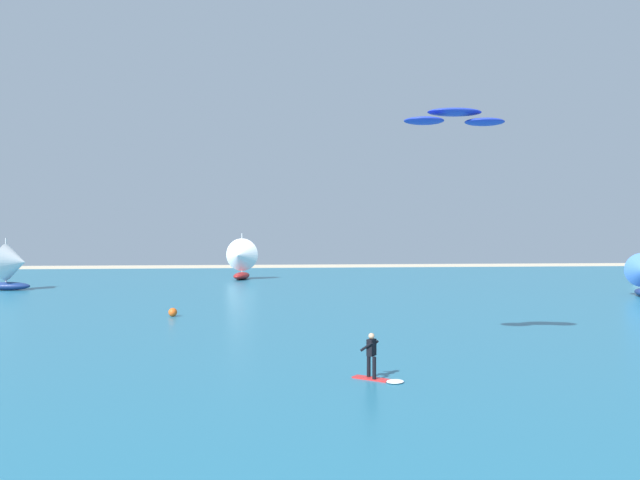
% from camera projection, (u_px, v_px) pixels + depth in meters
% --- Properties ---
extents(ocean, '(160.00, 90.00, 0.10)m').
position_uv_depth(ocean, '(274.00, 294.00, 57.35)').
color(ocean, '#236B89').
rests_on(ocean, ground).
extents(kitesurfer, '(1.87, 1.68, 1.67)m').
position_uv_depth(kitesurfer, '(376.00, 363.00, 23.06)').
color(kitesurfer, red).
rests_on(kitesurfer, ocean).
extents(kite, '(4.52, 1.46, 0.69)m').
position_uv_depth(kite, '(454.00, 118.00, 28.23)').
color(kite, '#1E33B2').
extents(sailboat_center_horizon, '(4.29, 3.67, 4.93)m').
position_uv_depth(sailboat_center_horizon, '(14.00, 266.00, 60.69)').
color(sailboat_center_horizon, navy).
rests_on(sailboat_center_horizon, ocean).
extents(sailboat_far_right, '(4.18, 4.79, 5.41)m').
position_uv_depth(sailboat_far_right, '(240.00, 259.00, 74.88)').
color(sailboat_far_right, maroon).
rests_on(sailboat_far_right, ocean).
extents(marker_buoy, '(0.56, 0.56, 0.56)m').
position_uv_depth(marker_buoy, '(173.00, 312.00, 41.02)').
color(marker_buoy, '#E55919').
rests_on(marker_buoy, ocean).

